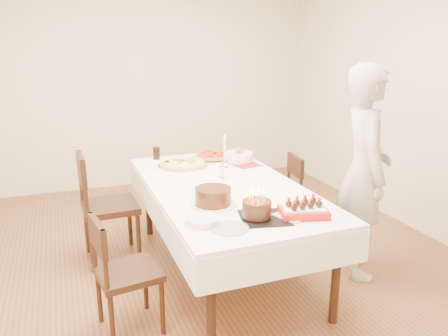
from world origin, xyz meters
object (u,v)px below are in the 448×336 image
object	(u,v)px
pizza_pepperoni	(212,156)
layer_cake	(213,197)
chair_left_dessert	(128,273)
pizza_white	(183,164)
person	(364,173)
chair_left_savory	(110,207)
chair_right_savory	(278,195)
dining_table	(224,228)
cola_glass	(156,153)
pasta_bowl	(239,157)
strawberry_box	(303,210)
taper_candle	(225,151)
birthday_cake	(257,204)

from	to	relation	value
pizza_pepperoni	layer_cake	size ratio (longest dim) A/B	1.12
chair_left_dessert	pizza_white	distance (m)	1.40
person	chair_left_savory	bearing A→B (deg)	86.47
chair_right_savory	person	size ratio (longest dim) A/B	0.47
pizza_white	dining_table	bearing A→B (deg)	-76.28
pizza_pepperoni	cola_glass	xyz separation A→B (m)	(-0.52, 0.15, 0.04)
pasta_bowl	strawberry_box	bearing A→B (deg)	-95.25
pizza_pepperoni	cola_glass	size ratio (longest dim) A/B	2.97
pizza_white	chair_left_savory	bearing A→B (deg)	-171.39
pizza_white	pizza_pepperoni	size ratio (longest dim) A/B	1.27
pizza_white	taper_candle	distance (m)	0.41
cola_glass	layer_cake	bearing A→B (deg)	-86.04
birthday_cake	chair_right_savory	bearing A→B (deg)	56.48
chair_left_dessert	strawberry_box	distance (m)	1.21
pasta_bowl	cola_glass	size ratio (longest dim) A/B	2.18
chair_left_dessert	layer_cake	size ratio (longest dim) A/B	2.53
chair_right_savory	person	distance (m)	1.05
chair_left_savory	strawberry_box	size ratio (longest dim) A/B	3.17
pasta_bowl	pizza_pepperoni	bearing A→B (deg)	130.72
pizza_pepperoni	layer_cake	world-z (taller)	layer_cake
chair_left_savory	person	xyz separation A→B (m)	(1.88, -0.94, 0.37)
dining_table	pasta_bowl	xyz separation A→B (m)	(0.38, 0.61, 0.43)
chair_left_savory	strawberry_box	world-z (taller)	chair_left_savory
chair_left_dessert	pizza_pepperoni	size ratio (longest dim) A/B	2.25
pizza_pepperoni	strawberry_box	distance (m)	1.63
chair_left_savory	person	size ratio (longest dim) A/B	0.57
chair_left_savory	strawberry_box	bearing A→B (deg)	127.55
dining_table	cola_glass	size ratio (longest dim) A/B	17.56
pasta_bowl	dining_table	bearing A→B (deg)	-122.19
pasta_bowl	taper_candle	xyz separation A→B (m)	(-0.19, -0.13, 0.10)
chair_left_dessert	layer_cake	bearing A→B (deg)	-177.75
pizza_pepperoni	dining_table	bearing A→B (deg)	-102.82
person	pasta_bowl	world-z (taller)	person
taper_candle	cola_glass	size ratio (longest dim) A/B	2.49
pasta_bowl	chair_right_savory	bearing A→B (deg)	-13.78
dining_table	pasta_bowl	world-z (taller)	pasta_bowl
pizza_white	cola_glass	distance (m)	0.38
chair_right_savory	taper_candle	xyz separation A→B (m)	(-0.58, -0.03, 0.50)
dining_table	birthday_cake	distance (m)	0.86
person	layer_cake	world-z (taller)	person
cola_glass	person	bearing A→B (deg)	-45.24
dining_table	pasta_bowl	bearing A→B (deg)	57.81
pizza_pepperoni	person	bearing A→B (deg)	-55.33
chair_left_savory	birthday_cake	bearing A→B (deg)	120.42
chair_left_savory	chair_left_dessert	bearing A→B (deg)	87.33
person	layer_cake	bearing A→B (deg)	113.21
chair_left_dessert	dining_table	bearing A→B (deg)	-157.26
dining_table	strawberry_box	distance (m)	0.93
chair_right_savory	pasta_bowl	size ratio (longest dim) A/B	2.99
chair_left_savory	pizza_pepperoni	xyz separation A→B (m)	(1.04, 0.29, 0.29)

